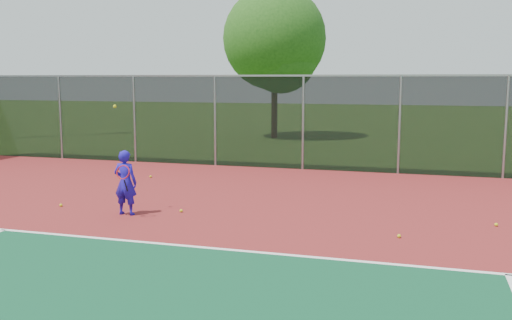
% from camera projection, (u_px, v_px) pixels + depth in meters
% --- Properties ---
extents(court_apron, '(30.00, 20.00, 0.02)m').
position_uv_depth(court_apron, '(366.00, 285.00, 8.10)').
color(court_apron, maroon).
rests_on(court_apron, ground).
extents(fence_back, '(30.00, 0.06, 3.03)m').
position_uv_depth(fence_back, '(400.00, 124.00, 17.38)').
color(fence_back, black).
rests_on(fence_back, court_apron).
extents(tennis_player, '(0.59, 0.59, 2.36)m').
position_uv_depth(tennis_player, '(125.00, 182.00, 12.18)').
color(tennis_player, '#1F12AE').
rests_on(tennis_player, court_apron).
extents(practice_ball_0, '(0.07, 0.07, 0.07)m').
position_uv_depth(practice_ball_0, '(496.00, 225.00, 11.30)').
color(practice_ball_0, '#C9C817').
rests_on(practice_ball_0, court_apron).
extents(practice_ball_1, '(0.07, 0.07, 0.07)m').
position_uv_depth(practice_ball_1, '(151.00, 177.00, 16.83)').
color(practice_ball_1, '#C9C817').
rests_on(practice_ball_1, court_apron).
extents(practice_ball_2, '(0.07, 0.07, 0.07)m').
position_uv_depth(practice_ball_2, '(181.00, 211.00, 12.48)').
color(practice_ball_2, '#C9C817').
rests_on(practice_ball_2, court_apron).
extents(practice_ball_3, '(0.07, 0.07, 0.07)m').
position_uv_depth(practice_ball_3, '(399.00, 236.00, 10.48)').
color(practice_ball_3, '#C9C817').
rests_on(practice_ball_3, court_apron).
extents(practice_ball_4, '(0.07, 0.07, 0.07)m').
position_uv_depth(practice_ball_4, '(61.00, 205.00, 13.03)').
color(practice_ball_4, '#C9C817').
rests_on(practice_ball_4, court_apron).
extents(practice_ball_6, '(0.07, 0.07, 0.07)m').
position_uv_depth(practice_ball_6, '(130.00, 194.00, 14.26)').
color(practice_ball_6, '#C9C817').
rests_on(practice_ball_6, court_apron).
extents(tree_back_left, '(5.03, 5.03, 7.38)m').
position_uv_depth(tree_back_left, '(276.00, 43.00, 27.62)').
color(tree_back_left, '#3C2415').
rests_on(tree_back_left, ground).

